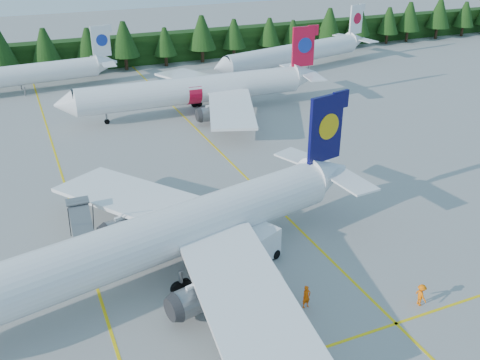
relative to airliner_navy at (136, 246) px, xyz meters
name	(u,v)px	position (x,y,z in m)	size (l,w,h in m)	color
ground	(289,297)	(10.65, -6.49, -3.81)	(320.00, 320.00, 0.00)	#9C9C97
taxi_stripe_a	(75,218)	(-3.35, 13.51, -3.81)	(0.25, 120.00, 0.01)	yellow
taxi_stripe_b	(253,184)	(16.65, 13.51, -3.81)	(0.25, 120.00, 0.01)	yellow
taxi_stripe_cross	(328,346)	(10.65, -12.49, -3.81)	(80.00, 0.25, 0.01)	yellow
treeline_hedge	(100,53)	(10.65, 75.51, -0.81)	(220.00, 4.00, 6.00)	black
airliner_navy	(136,246)	(0.00, 0.00, 0.00)	(42.98, 34.98, 12.67)	white
airliner_red	(188,91)	(17.83, 40.26, -0.16)	(41.80, 34.39, 12.15)	white
airliner_far_left	(3,77)	(-8.15, 62.44, -0.55)	(35.73, 6.32, 10.39)	white
airliner_far_right	(289,54)	(44.53, 56.77, -0.24)	(38.46, 12.69, 11.40)	white
airstairs	(88,254)	(-3.39, 4.83, -2.87)	(4.89, 6.64, 4.33)	white
service_truck	(250,251)	(9.68, -1.09, -2.38)	(6.34, 4.44, 2.89)	silver
uld_pair	(226,254)	(7.75, -0.29, -2.64)	(5.48, 2.27, 1.74)	#34392A
crew_a	(306,297)	(11.35, -8.06, -2.83)	(0.72, 0.47, 1.97)	#E04D04
crew_c	(421,295)	(19.77, -11.41, -2.86)	(0.78, 0.53, 1.89)	#FF6805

